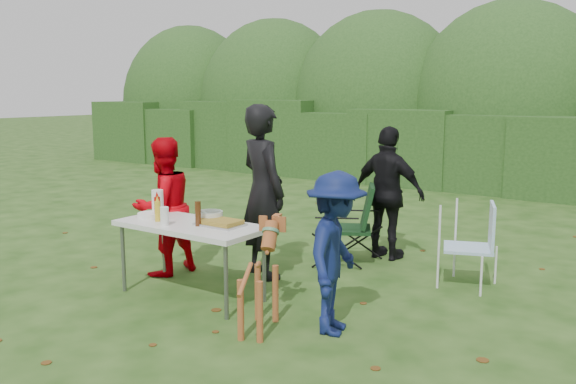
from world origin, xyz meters
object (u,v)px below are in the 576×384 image
Objects in this scene: mustard_bottle at (158,211)px; beer_bottle at (198,214)px; person_black_puffy at (388,193)px; child at (336,253)px; person_cook at (263,192)px; camping_chair at (348,224)px; person_red_jacket at (163,207)px; lawn_chair at (468,244)px; paper_towel_roll at (158,202)px; folding_table at (191,229)px; ketchup_bottle at (157,208)px; dog at (259,280)px.

beer_bottle is at bearing 8.31° from mustard_bottle.
person_black_puffy is 2.43m from child.
person_black_puffy reaches higher than beer_bottle.
camping_chair is at bearing -95.77° from person_cook.
person_red_jacket reaches higher than lawn_chair.
paper_towel_roll is at bearing 136.62° from mustard_bottle.
camping_chair is at bearing 54.03° from paper_towel_roll.
mustard_bottle is at bearing -160.83° from folding_table.
person_black_puffy is at bearing -43.62° from lawn_chair.
person_cook is at bearing 127.56° from person_red_jacket.
person_black_puffy is 2.78m from ketchup_bottle.
mustard_bottle is 0.77× the size of paper_towel_roll.
dog is at bearing 96.49° from person_black_puffy.
folding_table is at bearing 74.73° from child.
dog is 4.22× the size of ketchup_bottle.
person_cook is at bearing 80.09° from folding_table.
mustard_bottle is at bearing -41.79° from ketchup_bottle.
ketchup_bottle is (-0.43, -0.03, 0.16)m from folding_table.
dog is 1.77m from paper_towel_roll.
person_red_jacket is 2.13m from camping_chair.
person_cook reaches higher than mustard_bottle.
lawn_chair reaches higher than dog.
ketchup_bottle is (-1.51, 0.30, 0.41)m from dog.
paper_towel_roll is (-0.58, 0.12, 0.18)m from folding_table.
person_cook reaches higher than dog.
folding_table is 0.80× the size of person_cook.
person_cook is at bearing 47.93° from paper_towel_roll.
beer_bottle is (-1.48, -0.07, 0.18)m from child.
folding_table is 7.50× the size of mustard_bottle.
camping_chair is at bearing -21.01° from lawn_chair.
camping_chair is at bearing 62.72° from mustard_bottle.
person_cook reaches higher than paper_towel_roll.
paper_towel_roll is at bearing 71.37° from child.
folding_table is at bearing 21.05° from lawn_chair.
person_cook is at bearing 88.61° from beer_bottle.
camping_chair is at bearing 142.31° from person_red_jacket.
dog is 4.64× the size of mustard_bottle.
lawn_chair is at bearing 150.63° from camping_chair.
paper_towel_roll is (-1.28, -1.77, 0.39)m from camping_chair.
person_red_jacket is at bearing 54.41° from person_cook.
folding_table is 1.62m from child.
person_red_jacket is (-0.78, 0.39, 0.07)m from folding_table.
dog is at bearing 44.06° from lawn_chair.
person_red_jacket is at bearing 131.80° from mustard_bottle.
paper_towel_roll is (-0.72, 0.17, 0.01)m from beer_bottle.
person_cook is 7.23× the size of paper_towel_roll.
person_cook reaches higher than beer_bottle.
paper_towel_roll is (-0.75, -0.83, -0.07)m from person_cook.
beer_bottle is (0.47, 0.07, 0.02)m from mustard_bottle.
child is at bearing 2.77° from beer_bottle.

